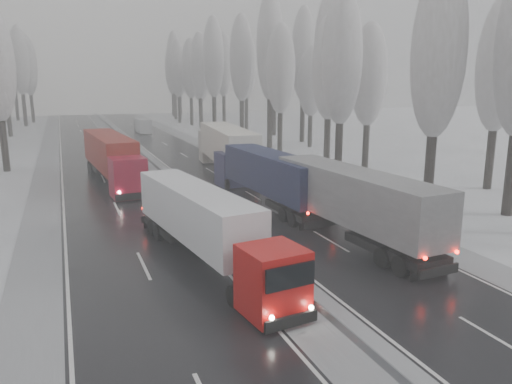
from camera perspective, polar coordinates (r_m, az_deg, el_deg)
ground at (r=16.96m, az=13.38°, el=-19.56°), size 260.00×260.00×0.00m
carriageway_right at (r=44.75m, az=-2.95°, el=1.10°), size 7.50×200.00×0.03m
carriageway_left at (r=42.71m, az=-16.44°, el=0.03°), size 7.50×200.00×0.03m
median_slush at (r=43.42m, az=-9.54°, el=0.59°), size 3.00×200.00×0.04m
shoulder_right at (r=46.51m, az=2.85°, el=1.55°), size 2.40×200.00×0.04m
shoulder_left at (r=42.61m, az=-23.07°, el=-0.49°), size 2.40×200.00×0.04m
median_guardrail at (r=43.29m, az=-9.56°, el=1.33°), size 0.12×200.00×0.76m
tree_16 at (r=36.09m, az=20.13°, el=14.62°), size 3.60×3.60×16.53m
tree_17 at (r=45.63m, az=26.06°, el=12.75°), size 3.60×3.60×15.54m
tree_18 at (r=45.03m, az=9.78°, el=14.68°), size 3.60×3.60×16.58m
tree_19 at (r=51.33m, az=12.80°, el=12.85°), size 3.60×3.60×14.57m
tree_20 at (r=53.75m, az=8.38°, el=13.77°), size 3.60×3.60×15.71m
tree_21 at (r=58.39m, az=8.41°, el=15.49°), size 3.60×3.60×18.62m
tree_22 at (r=62.68m, az=2.83°, el=13.79°), size 3.60×3.60×15.86m
tree_23 at (r=69.01m, az=6.31°, el=12.40°), size 3.60×3.60×13.55m
tree_24 at (r=68.13m, az=1.62°, el=16.19°), size 3.60×3.60×20.49m
tree_25 at (r=74.61m, az=5.46°, el=15.31°), size 3.60×3.60×19.44m
tree_26 at (r=77.49m, az=-1.67°, el=14.95°), size 3.60×3.60×18.78m
tree_27 at (r=83.81m, az=2.14°, el=14.26°), size 3.60×3.60×17.62m
tree_28 at (r=87.28m, az=-4.90°, el=15.00°), size 3.60×3.60×19.62m
tree_29 at (r=93.37m, az=-1.13°, el=14.29°), size 3.60×3.60×18.11m
tree_30 at (r=96.68m, az=-6.45°, el=14.06°), size 3.60×3.60×17.86m
tree_31 at (r=102.20m, az=-3.75°, el=14.29°), size 3.60×3.60×18.58m
tree_32 at (r=103.96m, az=-7.51°, el=13.74°), size 3.60×3.60×17.33m
tree_33 at (r=108.59m, az=-6.36°, el=12.71°), size 3.60×3.60×14.33m
tree_34 at (r=110.67m, az=-8.89°, el=13.73°), size 3.60×3.60×17.63m
tree_35 at (r=116.88m, az=-4.80°, el=13.96°), size 3.60×3.60×18.25m
tree_36 at (r=120.60m, az=-9.35°, el=14.39°), size 3.60×3.60×20.23m
tree_37 at (r=126.08m, az=-6.51°, el=13.27°), size 3.60×3.60×16.37m
tree_38 at (r=131.25m, az=-9.58°, el=13.60°), size 3.60×3.60×17.97m
tree_39 at (r=135.74m, az=-8.73°, el=13.11°), size 3.60×3.60×16.19m
tree_70 at (r=91.19m, az=-26.90°, el=12.61°), size 3.60×3.60×17.09m
tree_74 at (r=111.22m, az=-25.40°, el=13.36°), size 3.60×3.60×19.68m
tree_76 at (r=120.52m, az=-24.58°, el=12.94°), size 3.60×3.60×18.55m
tree_77 at (r=124.86m, az=-26.99°, el=11.42°), size 3.60×3.60×14.32m
tree_78 at (r=127.32m, az=-26.08°, el=13.02°), size 3.60×3.60×19.55m
tree_79 at (r=131.50m, az=-27.11°, el=12.17°), size 3.60×3.60×17.07m
truck_grey_tarp at (r=29.20m, az=9.75°, el=-0.54°), size 3.66×16.05×4.08m
truck_blue_box at (r=36.50m, az=1.11°, el=2.10°), size 3.19×15.29×3.90m
truck_cream_box at (r=49.07m, az=-3.56°, el=5.25°), size 4.67×17.96×4.57m
box_truck_distant at (r=89.51m, az=-12.82°, el=7.39°), size 2.08×6.67×2.48m
truck_red_white at (r=24.77m, az=-5.99°, el=-3.42°), size 4.03×14.30×3.64m
truck_red_red at (r=45.94m, az=-16.18°, el=3.99°), size 3.85×16.48×4.19m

